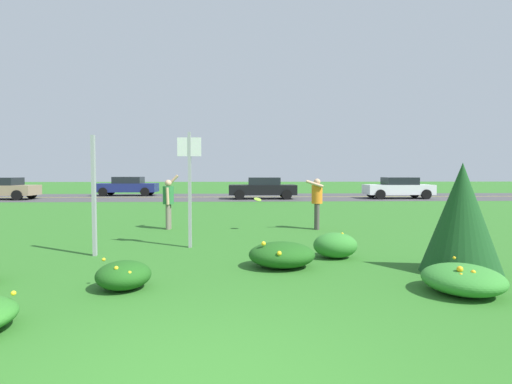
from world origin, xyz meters
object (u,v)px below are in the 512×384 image
Objects in this scene: sign_post_by_roadside at (190,178)px; car_tan_rightmost at (1,188)px; frisbee_lime at (258,200)px; sign_post_near_path at (94,196)px; person_catcher_orange_shirt at (317,199)px; car_navy_center_right at (128,186)px; car_white_leftmost at (398,188)px; car_black_center_left at (263,188)px; person_thrower_green_shirt at (168,200)px.

car_tan_rightmost is (-14.54, 17.48, -0.92)m from sign_post_by_roadside.
frisbee_lime is 21.97m from car_tan_rightmost.
person_catcher_orange_shirt is at bearing 34.34° from sign_post_near_path.
frisbee_lime is at bearing -64.11° from car_navy_center_right.
sign_post_by_roadside is (1.93, 0.87, 0.36)m from sign_post_near_path.
frisbee_lime is 18.00m from car_white_leftmost.
car_black_center_left is (-9.32, 0.00, 0.00)m from car_white_leftmost.
car_navy_center_right is (-5.50, 22.51, -0.56)m from sign_post_near_path.
person_thrower_green_shirt is (-1.06, 3.16, -0.72)m from sign_post_by_roadside.
car_navy_center_right reaches higher than frisbee_lime.
sign_post_by_roadside is at bearing 24.23° from sign_post_near_path.
person_thrower_green_shirt is 2.83m from frisbee_lime.
sign_post_by_roadside reaches higher than frisbee_lime.
person_catcher_orange_shirt is 1.88m from frisbee_lime.
person_thrower_green_shirt is at bearing -70.98° from car_navy_center_right.
car_navy_center_right is at bearing 103.73° from sign_post_near_path.
person_thrower_green_shirt reaches higher than person_catcher_orange_shirt.
car_white_leftmost and car_tan_rightmost have the same top height.
sign_post_by_roadside is 0.61× the size of car_white_leftmost.
car_white_leftmost is 9.32m from car_black_center_left.
car_black_center_left is at bearing 75.11° from person_thrower_green_shirt.
car_tan_rightmost is at bearing 180.00° from car_white_leftmost.
sign_post_near_path is at bearing -55.51° from car_tan_rightmost.
person_thrower_green_shirt is 0.38× the size of car_tan_rightmost.
car_white_leftmost is (10.33, 14.74, -0.22)m from frisbee_lime.
frisbee_lime is (2.80, -0.42, 0.02)m from person_thrower_green_shirt.
car_tan_rightmost is (-13.48, 14.32, -0.20)m from person_thrower_green_shirt.
car_black_center_left is (2.75, 17.48, -0.92)m from sign_post_by_roadside.
person_catcher_orange_shirt is at bearing -59.47° from car_navy_center_right.
person_catcher_orange_shirt reaches higher than car_black_center_left.
car_navy_center_right is at bearing 108.95° from sign_post_by_roadside.
sign_post_near_path reaches higher than person_catcher_orange_shirt.
car_navy_center_right is 8.24m from car_tan_rightmost.
frisbee_lime is 0.05× the size of car_tan_rightmost.
sign_post_by_roadside is 11.13× the size of frisbee_lime.
frisbee_lime is at bearing -125.00° from car_white_leftmost.
sign_post_by_roadside is at bearing -71.05° from car_navy_center_right.
frisbee_lime is 21.02m from car_navy_center_right.
person_thrower_green_shirt reaches higher than frisbee_lime.
car_navy_center_right is (-10.18, 4.16, 0.00)m from car_black_center_left.
frisbee_lime is (3.68, 3.61, -0.34)m from sign_post_near_path.
sign_post_by_roadside is 0.61× the size of car_black_center_left.
car_black_center_left reaches higher than frisbee_lime.
frisbee_lime is at bearing -174.44° from person_catcher_orange_shirt.
sign_post_by_roadside is 17.72m from car_black_center_left.
person_catcher_orange_shirt reaches higher than car_navy_center_right.
car_navy_center_right is (-6.37, 18.49, -0.20)m from person_thrower_green_shirt.
sign_post_near_path is 22.27m from car_tan_rightmost.
sign_post_by_roadside is 1.59× the size of person_thrower_green_shirt.
frisbee_lime is 14.78m from car_black_center_left.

